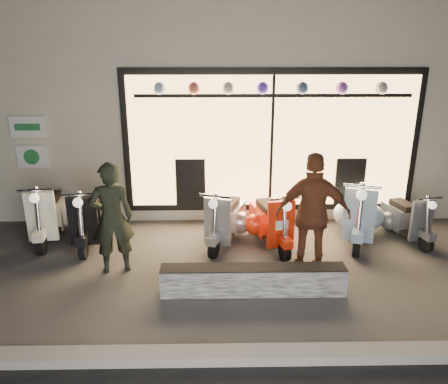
# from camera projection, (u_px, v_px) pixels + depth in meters

# --- Properties ---
(ground) EXTENTS (40.00, 40.00, 0.00)m
(ground) POSITION_uv_depth(u_px,v_px,m) (231.00, 270.00, 6.63)
(ground) COLOR #383533
(ground) RESTS_ON ground
(kerb) EXTENTS (40.00, 0.25, 0.12)m
(kerb) POSITION_uv_depth(u_px,v_px,m) (237.00, 355.00, 4.72)
(kerb) COLOR slate
(kerb) RESTS_ON ground
(shop_building) EXTENTS (10.20, 6.23, 4.20)m
(shop_building) POSITION_uv_depth(u_px,v_px,m) (225.00, 94.00, 10.68)
(shop_building) COLOR beige
(shop_building) RESTS_ON ground
(graffiti_barrier) EXTENTS (2.52, 0.28, 0.40)m
(graffiti_barrier) POSITION_uv_depth(u_px,v_px,m) (253.00, 280.00, 5.96)
(graffiti_barrier) COLOR black
(graffiti_barrier) RESTS_ON ground
(scooter_silver) EXTENTS (0.74, 1.39, 1.00)m
(scooter_silver) POSITION_uv_depth(u_px,v_px,m) (227.00, 218.00, 7.54)
(scooter_silver) COLOR black
(scooter_silver) RESTS_ON ground
(scooter_red) EXTENTS (0.66, 1.39, 0.99)m
(scooter_red) POSITION_uv_depth(u_px,v_px,m) (269.00, 220.00, 7.46)
(scooter_red) COLOR black
(scooter_red) RESTS_ON ground
(scooter_black) EXTENTS (0.55, 1.45, 1.03)m
(scooter_black) POSITION_uv_depth(u_px,v_px,m) (90.00, 217.00, 7.56)
(scooter_black) COLOR black
(scooter_black) RESTS_ON ground
(scooter_cream) EXTENTS (0.58, 1.48, 1.06)m
(scooter_cream) POSITION_uv_depth(u_px,v_px,m) (51.00, 213.00, 7.71)
(scooter_cream) COLOR black
(scooter_cream) RESTS_ON ground
(scooter_blue) EXTENTS (0.84, 1.58, 1.13)m
(scooter_blue) POSITION_uv_depth(u_px,v_px,m) (359.00, 212.00, 7.67)
(scooter_blue) COLOR black
(scooter_blue) RESTS_ON ground
(scooter_grey) EXTENTS (0.58, 1.25, 0.89)m
(scooter_grey) POSITION_uv_depth(u_px,v_px,m) (403.00, 217.00, 7.71)
(scooter_grey) COLOR black
(scooter_grey) RESTS_ON ground
(man) EXTENTS (0.70, 0.55, 1.70)m
(man) POSITION_uv_depth(u_px,v_px,m) (112.00, 218.00, 6.36)
(man) COLOR black
(man) RESTS_ON ground
(woman) EXTENTS (1.12, 0.58, 1.83)m
(woman) POSITION_uv_depth(u_px,v_px,m) (313.00, 214.00, 6.32)
(woman) COLOR brown
(woman) RESTS_ON ground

